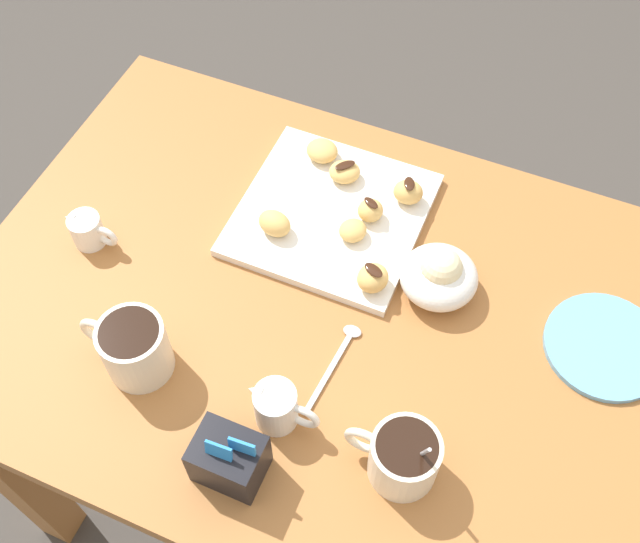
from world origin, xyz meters
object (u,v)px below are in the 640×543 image
Objects in this scene: beignet_6 at (355,231)px; cream_pitcher_white at (277,406)px; beignet_2 at (370,210)px; beignet_5 at (322,151)px; beignet_0 at (275,223)px; coffee_mug_cream_left at (403,456)px; saucer_sky_left at (605,346)px; beignet_3 at (408,192)px; chocolate_sauce_pitcher at (87,229)px; dining_table at (319,350)px; beignet_1 at (373,278)px; beignet_4 at (345,172)px; coffee_mug_cream_right at (134,347)px; sugar_caddy at (229,459)px; ice_cream_bowl at (439,275)px; pastry_plate_square at (331,214)px.

cream_pitcher_white is at bearing 92.47° from beignet_6.
beignet_5 is (0.12, -0.09, -0.00)m from beignet_2.
beignet_0 is 0.18m from beignet_5.
coffee_mug_cream_left reaches higher than saucer_sky_left.
beignet_2 is 0.07m from beignet_3.
dining_table is at bearing -176.22° from chocolate_sauce_pitcher.
beignet_1 reaches higher than beignet_6.
beignet_4 reaches higher than beignet_6.
chocolate_sauce_pitcher is (0.19, -0.16, -0.02)m from coffee_mug_cream_right.
saucer_sky_left is at bearing 175.22° from beignet_6.
coffee_mug_cream_left is at bearing 53.34° from saucer_sky_left.
beignet_3 is (0.36, -0.14, 0.03)m from saucer_sky_left.
sugar_caddy reaches higher than coffee_mug_cream_right.
ice_cream_bowl is 2.35× the size of beignet_1.
beignet_0 is at bearing 46.17° from pastry_plate_square.
beignet_2 is 0.15m from beignet_5.
saucer_sky_left is (-0.41, -0.10, 0.14)m from dining_table.
dining_table is 0.33m from coffee_mug_cream_left.
sugar_caddy reaches higher than pastry_plate_square.
beignet_6 is at bearing 119.22° from beignet_4.
beignet_4 is at bearing -33.69° from ice_cream_bowl.
coffee_mug_cream_left is at bearing 123.72° from beignet_5.
cream_pitcher_white is (-0.22, -0.00, -0.01)m from coffee_mug_cream_right.
beignet_1 reaches higher than saucer_sky_left.
chocolate_sauce_pitcher is at bearing 29.95° from pastry_plate_square.
beignet_1 is 0.98× the size of beignet_4.
beignet_4 is at bearing -56.88° from beignet_1.
cream_pitcher_white is 0.32m from beignet_0.
beignet_6 reaches higher than dining_table.
beignet_4 reaches higher than dining_table.
sugar_caddy is 0.52m from beignet_4.
beignet_1 is (0.14, -0.25, -0.01)m from coffee_mug_cream_left.
beignet_0 is 0.23m from beignet_3.
sugar_caddy is at bearing 88.04° from dining_table.
saucer_sky_left is 3.68× the size of beignet_3.
coffee_mug_cream_right is 0.46m from ice_cream_bowl.
pastry_plate_square is 0.16m from beignet_1.
beignet_6 is at bearing -122.30° from coffee_mug_cream_right.
saucer_sky_left is (-0.42, -0.38, -0.04)m from sugar_caddy.
saucer_sky_left is 0.49m from beignet_4.
coffee_mug_cream_right is 0.30m from beignet_0.
saucer_sky_left is (-0.40, -0.29, -0.03)m from cream_pitcher_white.
dining_table is at bearing -137.05° from coffee_mug_cream_right.
beignet_2 is at bearing -11.33° from saucer_sky_left.
beignet_5 is at bearing -32.72° from ice_cream_bowl.
sugar_caddy is (-0.19, 0.09, -0.01)m from coffee_mug_cream_right.
beignet_0 is 0.16m from beignet_4.
chocolate_sauce_pitcher is at bearing 13.48° from ice_cream_bowl.
beignet_2 reaches higher than saucer_sky_left.
beignet_4 is at bearing -76.80° from dining_table.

